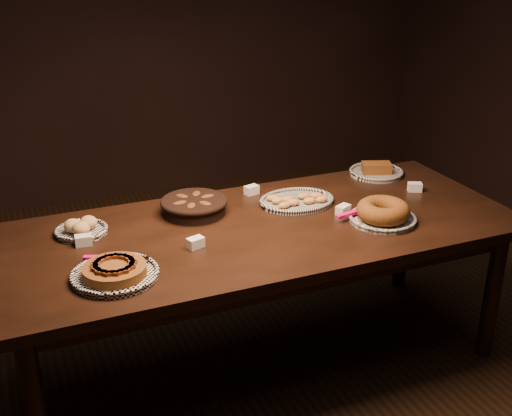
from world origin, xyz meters
name	(u,v)px	position (x,y,z in m)	size (l,w,h in m)	color
ground	(261,361)	(0.00, 0.00, 0.00)	(5.00, 5.00, 0.00)	black
buffet_table	(261,240)	(0.00, 0.00, 0.68)	(2.40, 1.00, 0.75)	black
apple_tart_plate	(115,272)	(-0.72, -0.22, 0.77)	(0.34, 0.34, 0.07)	white
madeleine_platter	(297,201)	(0.27, 0.17, 0.77)	(0.37, 0.31, 0.04)	black
bundt_cake_plate	(383,213)	(0.54, -0.17, 0.79)	(0.36, 0.31, 0.10)	black
croissant_basket	(194,205)	(-0.24, 0.25, 0.80)	(0.33, 0.33, 0.08)	black
bread_roll_plate	(81,229)	(-0.77, 0.23, 0.78)	(0.23, 0.23, 0.07)	white
loaf_plate	(376,171)	(0.86, 0.38, 0.77)	(0.30, 0.30, 0.07)	black
tent_cards	(265,212)	(0.06, 0.09, 0.77)	(1.77, 0.54, 0.04)	white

